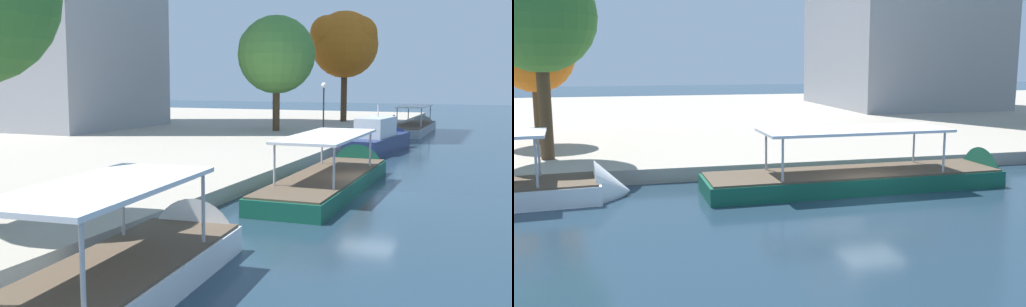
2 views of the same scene
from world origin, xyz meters
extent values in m
plane|color=#1E3342|center=(0.00, 0.00, 0.00)|extent=(220.00, 220.00, 0.00)
cube|color=#A39989|center=(0.00, 32.62, 0.35)|extent=(120.00, 55.00, 0.69)
cone|color=white|center=(-10.27, 3.07, 0.21)|extent=(1.65, 2.84, 2.72)
cylinder|color=#B2B2B7|center=(-13.18, 4.01, 1.79)|extent=(0.10, 0.10, 1.88)
cylinder|color=#B2B2B7|center=(-12.95, 1.60, 1.79)|extent=(0.10, 0.10, 1.88)
cube|color=#14513D|center=(-0.01, 1.92, 0.15)|extent=(13.30, 3.40, 1.14)
cone|color=#14513D|center=(7.12, 2.03, 0.15)|extent=(1.44, 2.90, 2.88)
cube|color=brown|center=(-0.01, 1.92, 0.76)|extent=(13.03, 3.24, 0.08)
cylinder|color=#B2B2B7|center=(3.61, 3.26, 1.67)|extent=(0.10, 0.10, 1.75)
cylinder|color=#B2B2B7|center=(3.65, 0.70, 1.67)|extent=(0.10, 0.10, 1.75)
cylinder|color=#B2B2B7|center=(-3.67, 3.14, 1.67)|extent=(0.10, 0.10, 1.75)
cylinder|color=#B2B2B7|center=(-3.63, 0.59, 1.67)|extent=(0.10, 0.10, 1.75)
cube|color=silver|center=(-0.01, 1.92, 2.60)|extent=(8.26, 3.07, 0.12)
cylinder|color=#4C3823|center=(-14.56, 14.85, 2.49)|extent=(0.59, 0.59, 3.60)
sphere|color=#BC6019|center=(-14.56, 14.85, 5.97)|extent=(4.48, 4.48, 4.48)
sphere|color=#BC6019|center=(-14.38, 14.43, 6.63)|extent=(2.16, 2.16, 2.16)
sphere|color=#BC6019|center=(-14.08, 14.65, 5.61)|extent=(2.27, 2.27, 2.27)
cylinder|color=#4C3823|center=(-13.48, 9.13, 3.18)|extent=(0.64, 0.64, 4.98)
sphere|color=#38702D|center=(-13.48, 9.13, 7.72)|extent=(5.47, 5.47, 5.47)
sphere|color=#38702D|center=(-14.53, 8.91, 8.13)|extent=(3.01, 3.01, 3.01)
sphere|color=#38702D|center=(-12.64, 8.72, 8.23)|extent=(3.39, 3.39, 3.39)
camera|label=1|loc=(-27.04, -5.86, 5.17)|focal=42.52mm
camera|label=2|loc=(-9.67, -20.63, 5.59)|focal=39.47mm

